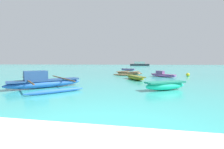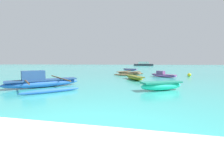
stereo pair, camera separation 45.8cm
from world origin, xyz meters
name	(u,v)px [view 1 (the left image)]	position (x,y,z in m)	size (l,w,h in m)	color
moored_boat_0	(135,77)	(0.42, 10.75, 0.19)	(1.86, 2.86, 0.33)	#9CA524
moored_boat_1	(128,69)	(-1.21, 25.63, 0.21)	(2.83, 1.65, 0.37)	#8972BC
moored_boat_2	(128,73)	(-0.50, 15.84, 0.19)	(3.46, 3.96, 0.42)	tan
moored_boat_3	(44,82)	(-4.58, 5.69, 0.32)	(4.90, 4.85, 0.97)	blue
moored_boat_4	(163,75)	(3.09, 13.71, 0.22)	(2.46, 2.11, 0.61)	#C672D6
moored_boat_5	(165,85)	(2.07, 6.11, 0.25)	(2.36, 1.72, 0.45)	#23E9B7
mooring_buoy_0	(188,75)	(5.79, 14.79, 0.18)	(0.36, 0.36, 0.36)	yellow
distant_ferry	(140,64)	(1.26, 72.45, 0.82)	(9.20, 2.02, 2.02)	#2D333D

